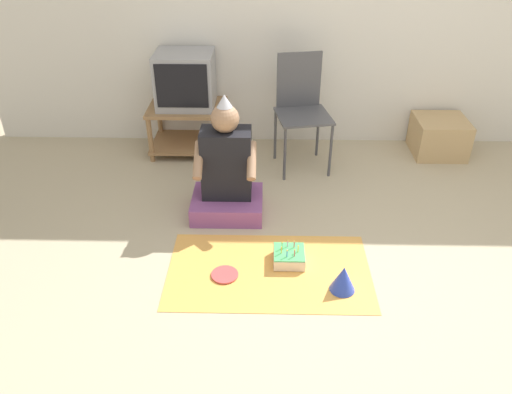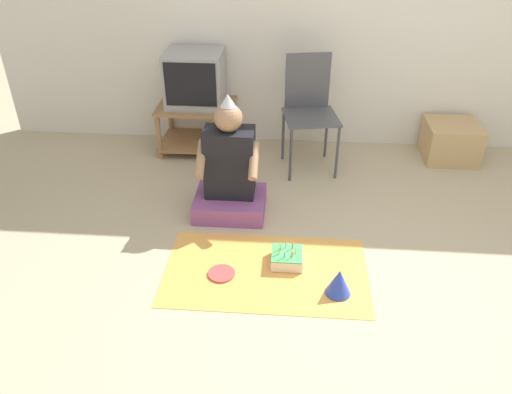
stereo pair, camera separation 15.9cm
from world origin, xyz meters
name	(u,v)px [view 1 (the left image)]	position (x,y,z in m)	size (l,w,h in m)	color
ground_plane	(369,297)	(0.00, 0.00, 0.00)	(16.00, 16.00, 0.00)	tan
wall_back	(342,1)	(0.00, 2.22, 1.27)	(6.40, 0.06, 2.55)	silver
tv_stand	(189,124)	(-1.34, 1.93, 0.26)	(0.68, 0.51, 0.44)	#997047
tv	(185,80)	(-1.34, 1.95, 0.67)	(0.50, 0.43, 0.47)	#99999E
folding_chair	(301,104)	(-0.34, 1.72, 0.55)	(0.50, 0.50, 0.95)	#4C4C51
cardboard_box_stack	(439,136)	(0.95, 1.93, 0.17)	(0.45, 0.45, 0.33)	tan
person_seated	(227,174)	(-0.91, 0.92, 0.32)	(0.52, 0.43, 0.92)	#8C4C8C
party_cloth	(269,271)	(-0.60, 0.23, 0.00)	(1.30, 0.76, 0.01)	#EFA84C
birthday_cake	(289,256)	(-0.47, 0.32, 0.05)	(0.20, 0.20, 0.14)	#F4E0C6
party_hat_blue	(343,279)	(-0.15, 0.06, 0.09)	(0.16, 0.16, 0.17)	blue
paper_plate	(225,275)	(-0.88, 0.17, 0.01)	(0.17, 0.17, 0.01)	#D84C4C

